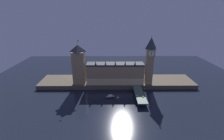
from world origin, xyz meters
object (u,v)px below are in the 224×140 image
clock_tower (150,59)px  car_northbound_lead (137,92)px  victoria_tower (79,64)px  street_lamp_near (137,97)px  street_lamp_mid (144,91)px  car_southbound_lead (143,96)px  street_lamp_far (134,85)px  pedestrian_mid_walk (145,95)px  pedestrian_far_rail (134,89)px  boat_upstream (110,97)px  pedestrian_near_rail (137,96)px

clock_tower → car_northbound_lead: 48.21m
clock_tower → victoria_tower: (-95.28, 3.51, -7.74)m
street_lamp_near → street_lamp_mid: street_lamp_mid is taller
car_southbound_lead → clock_tower: bearing=69.1°
street_lamp_far → clock_tower: bearing=36.0°
pedestrian_mid_walk → street_lamp_mid: size_ratio=0.25×
pedestrian_far_rail → car_northbound_lead: bearing=-73.7°
street_lamp_far → street_lamp_mid: bearing=-53.7°
pedestrian_far_rail → street_lamp_near: bearing=-90.9°
street_lamp_far → boat_upstream: bearing=-155.5°
car_northbound_lead → boat_upstream: (-33.11, -1.79, -5.03)m
car_southbound_lead → car_northbound_lead: bearing=117.8°
clock_tower → street_lamp_near: (-22.31, -45.62, -30.93)m
clock_tower → street_lamp_near: 59.46m
boat_upstream → car_northbound_lead: bearing=3.1°
street_lamp_mid → street_lamp_far: (-10.81, 14.72, 0.07)m
street_lamp_far → pedestrian_near_rail: bearing=-89.0°
pedestrian_far_rail → street_lamp_near: (-0.40, -26.01, 2.89)m
street_lamp_mid → street_lamp_far: size_ratio=0.98×
victoria_tower → boat_upstream: bearing=-38.1°
pedestrian_mid_walk → street_lamp_mid: street_lamp_mid is taller
pedestrian_near_rail → pedestrian_mid_walk: 10.45m
street_lamp_far → pedestrian_far_rail: bearing=-83.3°
street_lamp_mid → pedestrian_mid_walk: bearing=-95.0°
clock_tower → car_southbound_lead: 52.70m
pedestrian_mid_walk → street_lamp_near: bearing=-135.7°
car_southbound_lead → boat_upstream: (-38.12, 7.70, -5.06)m
pedestrian_near_rail → pedestrian_far_rail: 18.86m
pedestrian_far_rail → boat_upstream: pedestrian_far_rail is taller
street_lamp_near → street_lamp_mid: bearing=53.7°
pedestrian_far_rail → street_lamp_far: size_ratio=0.23×
pedestrian_mid_walk → pedestrian_far_rail: (-10.01, 15.85, -0.10)m
car_northbound_lead → pedestrian_near_rail: bearing=-103.7°
car_southbound_lead → pedestrian_mid_walk: bearing=41.4°
car_northbound_lead → street_lamp_near: 17.94m
car_southbound_lead → street_lamp_far: street_lamp_far is taller
clock_tower → victoria_tower: clock_tower is taller
car_southbound_lead → street_lamp_near: street_lamp_near is taller
car_southbound_lead → pedestrian_near_rail: (-7.51, -0.81, 0.17)m
car_northbound_lead → pedestrian_far_rail: size_ratio=2.40×
pedestrian_near_rail → street_lamp_near: bearing=-93.2°
pedestrian_mid_walk → victoria_tower: bearing=154.9°
pedestrian_mid_walk → street_lamp_mid: (0.40, 4.56, 3.40)m
pedestrian_far_rail → street_lamp_far: 4.96m
street_lamp_far → car_southbound_lead: bearing=-69.8°
pedestrian_far_rail → street_lamp_near: 26.18m
street_lamp_mid → street_lamp_far: street_lamp_far is taller
clock_tower → street_lamp_near: bearing=-116.1°
clock_tower → boat_upstream: size_ratio=5.49×
pedestrian_near_rail → car_southbound_lead: bearing=6.1°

